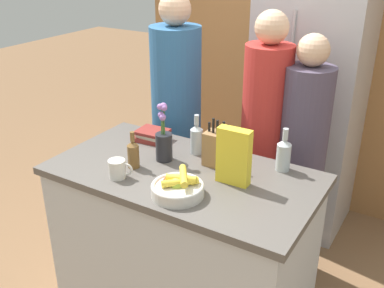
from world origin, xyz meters
The scene contains 15 objects.
kitchen_island centered at (0.00, 0.00, 0.47)m, with size 1.42×0.76×0.94m.
back_wall_wood centered at (0.00, 1.67, 1.30)m, with size 2.62×0.12×2.60m.
refrigerator centered at (0.24, 1.31, 1.00)m, with size 0.72×0.63×2.00m.
fruit_bowl centered at (0.11, -0.22, 0.98)m, with size 0.25×0.25×0.11m.
knife_block centered at (0.11, 0.16, 1.03)m, with size 0.12×0.10×0.27m.
flower_vase centered at (-0.16, 0.06, 1.05)m, with size 0.09×0.09×0.33m.
cereal_box centered at (0.28, 0.03, 1.08)m, with size 0.17×0.06×0.29m.
coffee_mug centered at (-0.25, -0.23, 0.99)m, with size 0.12×0.09×0.10m.
book_stack centered at (-0.37, 0.24, 0.97)m, with size 0.21×0.17×0.07m.
bottle_oil centered at (-0.25, -0.09, 1.02)m, with size 0.06×0.06×0.20m.
bottle_vinegar centered at (0.44, 0.29, 1.03)m, with size 0.08×0.08×0.24m.
bottle_wine centered at (-0.05, 0.23, 1.03)m, with size 0.07×0.07×0.23m.
person_at_sink centered at (-0.45, 0.63, 0.99)m, with size 0.33×0.33×1.76m.
person_in_blue centered at (0.17, 0.68, 0.97)m, with size 0.29×0.29×1.69m.
person_in_red_tee centered at (0.42, 0.70, 0.90)m, with size 0.29×0.29×1.58m.
Camera 1 is at (1.13, -1.76, 2.05)m, focal length 42.00 mm.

